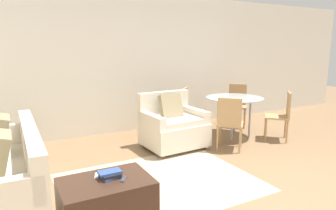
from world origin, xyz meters
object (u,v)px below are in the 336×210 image
at_px(dining_chair_near_right, 282,113).
at_px(dining_chair_near_left, 230,120).
at_px(armchair, 173,126).
at_px(tv_remote_secondary, 97,176).
at_px(dining_chair_far_left, 190,107).
at_px(tv_remote_primary, 124,179).
at_px(couch, 2,180).
at_px(book_stack, 110,174).
at_px(ottoman, 106,198).
at_px(dining_table, 234,102).
at_px(dining_chair_far_right, 237,102).

bearing_deg(dining_chair_near_right, dining_chair_near_left, 180.00).
xyz_separation_m(armchair, tv_remote_secondary, (-1.70, -1.45, 0.05)).
height_order(tv_remote_secondary, dining_chair_near_left, dining_chair_near_left).
height_order(tv_remote_secondary, dining_chair_far_left, dining_chair_far_left).
bearing_deg(tv_remote_primary, dining_chair_near_left, 25.53).
xyz_separation_m(couch, book_stack, (0.97, -0.73, 0.15)).
distance_m(armchair, dining_chair_near_right, 2.05).
relative_size(ottoman, dining_table, 0.82).
relative_size(tv_remote_secondary, dining_chair_far_right, 0.16).
distance_m(book_stack, tv_remote_primary, 0.15).
bearing_deg(couch, book_stack, -37.17).
distance_m(armchair, dining_table, 1.38).
bearing_deg(tv_remote_primary, couch, 142.18).
relative_size(book_stack, dining_chair_far_left, 0.25).
height_order(ottoman, dining_chair_near_left, dining_chair_near_left).
relative_size(couch, book_stack, 9.01).
bearing_deg(armchair, dining_table, 0.75).
bearing_deg(tv_remote_secondary, dining_table, 25.76).
relative_size(couch, dining_chair_near_left, 2.24).
bearing_deg(couch, tv_remote_secondary, -36.25).
xyz_separation_m(tv_remote_primary, dining_chair_near_left, (2.22, 1.06, 0.10)).
xyz_separation_m(tv_remote_primary, dining_table, (2.83, 1.67, 0.26)).
height_order(dining_table, dining_chair_far_left, dining_chair_far_left).
distance_m(tv_remote_primary, dining_chair_near_left, 2.47).
distance_m(tv_remote_secondary, dining_chair_near_right, 3.76).
relative_size(tv_remote_primary, dining_chair_far_right, 0.16).
relative_size(tv_remote_primary, dining_chair_near_right, 0.16).
distance_m(ottoman, dining_chair_far_right, 4.24).
bearing_deg(tv_remote_primary, dining_chair_far_right, 33.53).
bearing_deg(dining_table, ottoman, -151.79).
bearing_deg(dining_chair_near_right, tv_remote_secondary, -166.76).
xyz_separation_m(armchair, dining_chair_near_left, (0.74, -0.59, 0.15)).
xyz_separation_m(tv_remote_primary, dining_chair_near_right, (3.44, 1.06, 0.10)).
relative_size(dining_chair_near_left, dining_chair_far_right, 1.00).
height_order(couch, dining_chair_far_left, couch).
bearing_deg(ottoman, dining_table, 28.21).
height_order(armchair, dining_chair_near_right, armchair).
bearing_deg(tv_remote_secondary, dining_chair_far_left, 40.50).
distance_m(couch, tv_remote_secondary, 1.07).
relative_size(tv_remote_secondary, dining_table, 0.13).
distance_m(armchair, book_stack, 2.22).
bearing_deg(book_stack, dining_chair_near_right, 15.17).
distance_m(tv_remote_primary, tv_remote_secondary, 0.29).
bearing_deg(dining_chair_far_right, armchair, -162.22).
height_order(ottoman, dining_table, dining_table).
bearing_deg(book_stack, armchair, 44.34).
bearing_deg(tv_remote_secondary, tv_remote_primary, -43.54).
height_order(tv_remote_primary, dining_chair_far_right, dining_chair_far_right).
bearing_deg(tv_remote_primary, dining_chair_near_right, 17.14).
bearing_deg(dining_chair_near_right, ottoman, -164.54).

